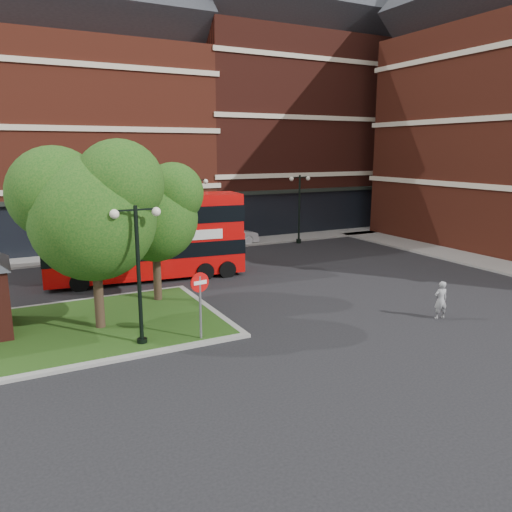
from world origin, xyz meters
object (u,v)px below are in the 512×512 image
car_white (229,236)px  woman (441,300)px  bus (146,232)px  car_silver (163,242)px

car_white → woman: bearing=178.5°
bus → car_silver: bus is taller
bus → car_silver: 7.52m
woman → bus: bearing=-40.9°
bus → woman: size_ratio=6.61×
woman → car_silver: 19.44m
bus → woman: (8.94, -11.83, -1.78)m
bus → woman: 14.93m
car_silver → car_white: 4.86m
woman → car_silver: (-6.02, 18.49, -0.14)m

